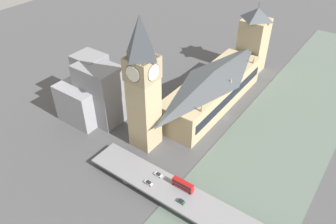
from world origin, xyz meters
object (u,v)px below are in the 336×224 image
at_px(car_northbound_mid, 158,175).
at_px(car_northbound_tail, 181,201).
at_px(clock_tower, 143,84).
at_px(car_southbound_lead, 148,183).
at_px(double_decker_bus_lead, 183,185).
at_px(victoria_tower, 253,40).
at_px(road_bridge, 223,220).
at_px(parliament_hall, 213,88).

xyz_separation_m(car_northbound_mid, car_northbound_tail, (-18.32, 6.91, 0.01)).
relative_size(clock_tower, car_southbound_lead, 16.96).
relative_size(double_decker_bus_lead, car_northbound_tail, 2.95).
bearing_deg(clock_tower, car_northbound_tail, 147.94).
height_order(clock_tower, victoria_tower, clock_tower).
relative_size(clock_tower, road_bridge, 0.52).
distance_m(parliament_hall, victoria_tower, 59.94).
distance_m(car_northbound_mid, car_northbound_tail, 19.58).
distance_m(road_bridge, car_northbound_mid, 38.29).
bearing_deg(car_northbound_mid, double_decker_bus_lead, -178.03).
bearing_deg(victoria_tower, car_northbound_tail, 102.21).
bearing_deg(double_decker_bus_lead, car_northbound_tail, 118.33).
relative_size(car_northbound_mid, car_northbound_tail, 1.10).
bearing_deg(double_decker_bus_lead, clock_tower, -26.43).
bearing_deg(victoria_tower, car_northbound_mid, 95.21).
height_order(victoria_tower, car_northbound_tail, victoria_tower).
xyz_separation_m(clock_tower, double_decker_bus_lead, (-37.96, 18.87, -33.03)).
bearing_deg(car_southbound_lead, road_bridge, -175.07).
relative_size(road_bridge, car_northbound_tail, 38.53).
bearing_deg(parliament_hall, road_bridge, 122.37).
xyz_separation_m(road_bridge, car_southbound_lead, (38.74, 3.34, 1.59)).
distance_m(parliament_hall, road_bridge, 94.34).
height_order(parliament_hall, car_northbound_mid, parliament_hall).
distance_m(car_northbound_tail, car_southbound_lead, 18.97).
height_order(victoria_tower, road_bridge, victoria_tower).
bearing_deg(parliament_hall, car_northbound_tail, 110.28).
distance_m(clock_tower, victoria_tower, 116.66).
relative_size(double_decker_bus_lead, car_southbound_lead, 2.51).
bearing_deg(car_northbound_tail, car_northbound_mid, -20.67).
xyz_separation_m(clock_tower, road_bridge, (-61.71, 23.02, -36.47)).
distance_m(victoria_tower, car_northbound_mid, 136.36).
bearing_deg(victoria_tower, car_southbound_lead, 94.69).
bearing_deg(road_bridge, car_northbound_mid, -5.48).
distance_m(clock_tower, double_decker_bus_lead, 53.74).
distance_m(parliament_hall, car_southbound_lead, 83.79).
relative_size(double_decker_bus_lead, car_northbound_mid, 2.69).
bearing_deg(road_bridge, parliament_hall, -57.63).
relative_size(clock_tower, victoria_tower, 1.43).
bearing_deg(clock_tower, double_decker_bus_lead, 153.57).
xyz_separation_m(victoria_tower, road_bridge, (-50.33, 138.07, -20.94)).
distance_m(clock_tower, car_southbound_lead, 49.38).
height_order(clock_tower, car_southbound_lead, clock_tower).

